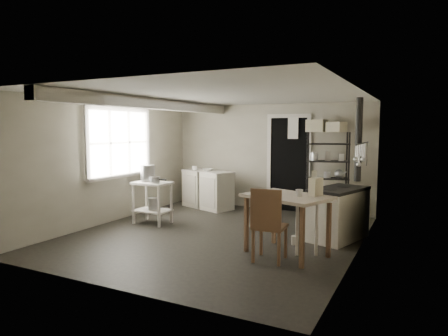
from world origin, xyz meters
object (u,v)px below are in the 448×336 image
at_px(flour_sack, 319,206).
at_px(stockpot, 148,173).
at_px(prep_table, 152,202).
at_px(stove, 338,212).
at_px(chair, 270,225).
at_px(base_cabinets, 207,187).
at_px(shelf_rack, 327,170).
at_px(work_table, 287,228).

bearing_deg(flour_sack, stockpot, -147.95).
height_order(prep_table, stove, stove).
distance_m(prep_table, chair, 2.89).
relative_size(stockpot, base_cabinets, 0.23).
relative_size(base_cabinets, shelf_rack, 0.75).
bearing_deg(shelf_rack, chair, -110.48).
relative_size(base_cabinets, chair, 1.28).
distance_m(work_table, chair, 0.38).
distance_m(base_cabinets, stove, 3.38).
relative_size(base_cabinets, work_table, 1.14).
height_order(stockpot, chair, stockpot).
bearing_deg(prep_table, shelf_rack, 34.57).
height_order(shelf_rack, flour_sack, shelf_rack).
xyz_separation_m(stove, flour_sack, (-0.63, 1.38, -0.20)).
height_order(stockpot, work_table, stockpot).
relative_size(stove, work_table, 0.94).
xyz_separation_m(prep_table, work_table, (2.83, -0.67, -0.02)).
xyz_separation_m(stockpot, shelf_rack, (2.96, 1.87, 0.01)).
height_order(stockpot, stove, stockpot).
bearing_deg(work_table, chair, -109.41).
xyz_separation_m(prep_table, stockpot, (-0.15, 0.06, 0.54)).
distance_m(shelf_rack, flour_sack, 0.73).
relative_size(stove, flour_sack, 2.12).
bearing_deg(chair, stove, 63.43).
bearing_deg(base_cabinets, prep_table, -76.38).
relative_size(chair, flour_sack, 2.01).
height_order(shelf_rack, chair, shelf_rack).
bearing_deg(chair, work_table, 66.60).
bearing_deg(stove, shelf_rack, 126.46).
bearing_deg(stove, prep_table, -154.64).
height_order(stockpot, shelf_rack, shelf_rack).
relative_size(work_table, flour_sack, 2.24).
distance_m(stockpot, chair, 3.08).
distance_m(stove, flour_sack, 1.53).
bearing_deg(prep_table, work_table, -13.28).
height_order(base_cabinets, stove, base_cabinets).
relative_size(stove, chair, 1.06).
bearing_deg(stove, work_table, -96.09).
distance_m(prep_table, stove, 3.35).
xyz_separation_m(stockpot, base_cabinets, (0.34, 1.69, -0.48)).
height_order(stove, work_table, stove).
bearing_deg(flour_sack, chair, -89.63).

